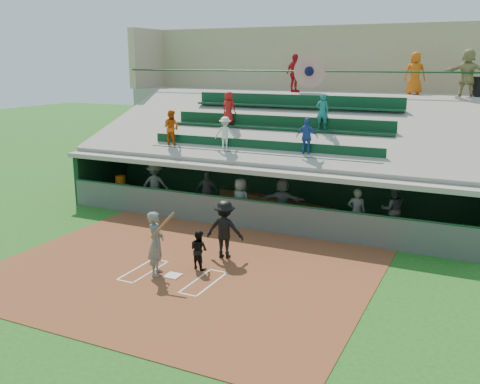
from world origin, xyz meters
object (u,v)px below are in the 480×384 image
at_px(batter_at_plate, 156,243).
at_px(home_plate, 173,276).
at_px(water_cooler, 120,180).
at_px(catcher, 199,250).
at_px(trash_bin, 478,87).
at_px(white_table, 122,193).

bearing_deg(batter_at_plate, home_plate, 7.74).
relative_size(batter_at_plate, water_cooler, 4.46).
height_order(catcher, trash_bin, trash_bin).
height_order(water_cooler, trash_bin, trash_bin).
bearing_deg(trash_bin, batter_at_plate, -120.97).
xyz_separation_m(home_plate, white_table, (-6.69, 6.37, 0.34)).
bearing_deg(catcher, water_cooler, -21.80).
xyz_separation_m(white_table, trash_bin, (13.87, 6.34, 4.63)).
bearing_deg(home_plate, trash_bin, 60.53).
bearing_deg(white_table, home_plate, -22.27).
xyz_separation_m(catcher, white_table, (-7.07, 5.52, -0.23)).
height_order(white_table, trash_bin, trash_bin).
relative_size(white_table, trash_bin, 0.94).
relative_size(catcher, water_cooler, 2.70).
height_order(home_plate, trash_bin, trash_bin).
bearing_deg(home_plate, catcher, 65.51).
height_order(batter_at_plate, water_cooler, batter_at_plate).
height_order(home_plate, water_cooler, water_cooler).
distance_m(home_plate, catcher, 1.10).
bearing_deg(batter_at_plate, water_cooler, 134.19).
bearing_deg(trash_bin, home_plate, -119.47).
relative_size(batter_at_plate, catcher, 1.65).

